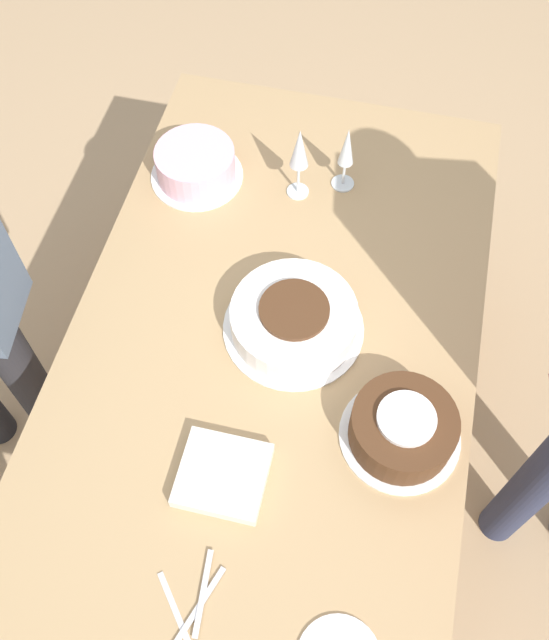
{
  "coord_description": "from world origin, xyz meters",
  "views": [
    {
      "loc": [
        -0.85,
        -0.2,
        2.26
      ],
      "look_at": [
        0.0,
        0.0,
        0.8
      ],
      "focal_mm": 40.0,
      "sensor_mm": 36.0,
      "label": 1
    }
  ],
  "objects": [
    {
      "name": "wine_glass_far",
      "position": [
        0.45,
        0.04,
        0.91
      ],
      "size": [
        0.06,
        0.06,
        0.23
      ],
      "color": "silver",
      "rests_on": "dining_table"
    },
    {
      "name": "fork_pile",
      "position": [
        -0.65,
        0.02,
        0.75
      ],
      "size": [
        0.2,
        0.13,
        0.01
      ],
      "color": "silver",
      "rests_on": "dining_table"
    },
    {
      "name": "napkin_stack",
      "position": [
        -0.39,
        0.02,
        0.77
      ],
      "size": [
        0.18,
        0.19,
        0.03
      ],
      "color": "silver",
      "rests_on": "dining_table"
    },
    {
      "name": "ground_plane",
      "position": [
        0.0,
        0.0,
        0.0
      ],
      "size": [
        12.0,
        12.0,
        0.0
      ],
      "primitive_type": "plane",
      "color": "tan"
    },
    {
      "name": "dining_table",
      "position": [
        0.0,
        0.0,
        0.65
      ],
      "size": [
        1.68,
        0.99,
        0.75
      ],
      "color": "tan",
      "rests_on": "ground_plane"
    },
    {
      "name": "cake_center_white",
      "position": [
        0.02,
        -0.04,
        0.79
      ],
      "size": [
        0.35,
        0.35,
        0.09
      ],
      "color": "white",
      "rests_on": "dining_table"
    },
    {
      "name": "cake_front_chocolate",
      "position": [
        -0.21,
        -0.34,
        0.8
      ],
      "size": [
        0.27,
        0.27,
        0.11
      ],
      "color": "white",
      "rests_on": "dining_table"
    },
    {
      "name": "cake_back_decorated",
      "position": [
        0.44,
        0.33,
        0.79
      ],
      "size": [
        0.26,
        0.26,
        0.1
      ],
      "color": "white",
      "rests_on": "dining_table"
    },
    {
      "name": "wine_glass_near",
      "position": [
        0.5,
        -0.08,
        0.88
      ],
      "size": [
        0.06,
        0.06,
        0.21
      ],
      "color": "silver",
      "rests_on": "dining_table"
    }
  ]
}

